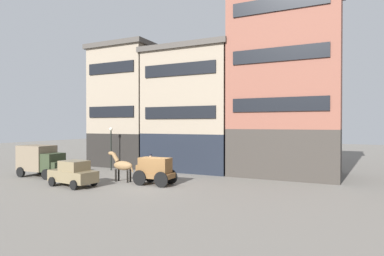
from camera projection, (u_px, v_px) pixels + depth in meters
The scene contains 10 objects.
ground_plane at pixel (152, 186), 23.06m from camera, with size 120.00×120.00×0.00m, color slate.
building_far_left at pixel (132, 106), 35.40m from camera, with size 7.15×7.37×12.79m.
building_center_left at pixel (195, 109), 32.04m from camera, with size 9.01×7.37×11.79m.
building_center_right at pixel (286, 82), 28.17m from camera, with size 9.31×7.37×16.23m.
cargo_wagon at pixel (154, 169), 23.49m from camera, with size 2.93×1.55×1.98m.
draft_horse at pixel (122, 165), 24.78m from camera, with size 2.35×0.63×2.30m.
delivery_truck_near at pixel (42, 160), 27.17m from camera, with size 4.36×2.14×2.62m.
sedan_dark at pixel (73, 173), 22.96m from camera, with size 3.86×2.21×1.83m.
pedestrian_officer at pixel (151, 163), 28.33m from camera, with size 0.47×0.47×1.79m.
streetlamp_curbside at pixel (111, 142), 30.88m from camera, with size 0.32×0.32×4.12m.
Camera 1 is at (12.60, -19.47, 4.43)m, focal length 30.13 mm.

